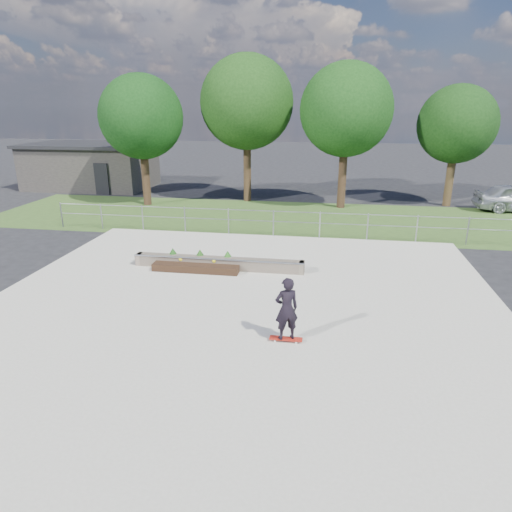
% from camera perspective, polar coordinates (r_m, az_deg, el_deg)
% --- Properties ---
extents(ground, '(120.00, 120.00, 0.00)m').
position_cam_1_polar(ground, '(13.09, -1.92, -6.59)').
color(ground, black).
rests_on(ground, ground).
extents(grass_verge, '(30.00, 8.00, 0.02)m').
position_cam_1_polar(grass_verge, '(23.41, 3.24, 4.78)').
color(grass_verge, '#304C1E').
rests_on(grass_verge, ground).
extents(concrete_slab, '(15.00, 15.00, 0.06)m').
position_cam_1_polar(concrete_slab, '(13.08, -1.93, -6.47)').
color(concrete_slab, '#AEAA9A').
rests_on(concrete_slab, ground).
extents(fence, '(20.06, 0.06, 1.20)m').
position_cam_1_polar(fence, '(19.85, 2.20, 4.55)').
color(fence, gray).
rests_on(fence, ground).
extents(building, '(8.40, 5.40, 3.00)m').
position_cam_1_polar(building, '(34.06, -19.88, 10.61)').
color(building, '#2D2A28').
rests_on(building, ground).
extents(tree_far_left, '(4.55, 4.55, 7.15)m').
position_cam_1_polar(tree_far_left, '(26.71, -14.15, 16.47)').
color(tree_far_left, black).
rests_on(tree_far_left, ground).
extents(tree_mid_left, '(5.25, 5.25, 8.25)m').
position_cam_1_polar(tree_mid_left, '(27.06, -1.15, 18.61)').
color(tree_mid_left, '#301F13').
rests_on(tree_mid_left, ground).
extents(tree_mid_right, '(4.90, 4.90, 7.70)m').
position_cam_1_polar(tree_mid_right, '(25.64, 11.21, 17.45)').
color(tree_mid_right, black).
rests_on(tree_mid_right, ground).
extents(tree_far_right, '(4.20, 4.20, 6.60)m').
position_cam_1_polar(tree_far_right, '(27.96, 23.82, 14.80)').
color(tree_far_right, '#352515').
rests_on(tree_far_right, ground).
extents(grind_ledge, '(6.00, 0.44, 0.43)m').
position_cam_1_polar(grind_ledge, '(15.98, -4.73, -0.88)').
color(grind_ledge, brown).
rests_on(grind_ledge, concrete_slab).
extents(planter_bed, '(3.00, 1.20, 0.61)m').
position_cam_1_polar(planter_bed, '(16.15, -7.17, -0.83)').
color(planter_bed, black).
rests_on(planter_bed, concrete_slab).
extents(skateboarder, '(0.80, 0.57, 1.65)m').
position_cam_1_polar(skateboarder, '(10.91, 3.84, -6.64)').
color(skateboarder, silver).
rests_on(skateboarder, concrete_slab).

